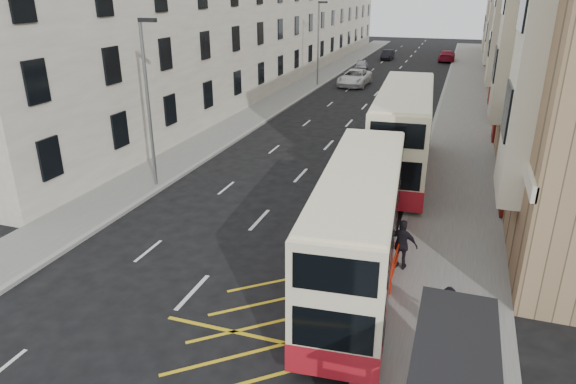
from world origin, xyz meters
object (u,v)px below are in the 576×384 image
(double_decker_rear, at_px, (403,132))
(white_van, at_px, (355,78))
(double_decker_front, at_px, (358,228))
(car_silver, at_px, (361,65))
(car_red, at_px, (447,56))
(street_lamp_far, at_px, (319,39))
(pedestrian_far, at_px, (402,245))
(street_lamp_near, at_px, (148,96))
(pedestrian_mid, at_px, (448,314))
(car_dark, at_px, (388,55))

(double_decker_rear, xyz_separation_m, white_van, (-7.86, 25.72, -1.57))
(double_decker_front, height_order, car_silver, double_decker_front)
(car_red, bearing_deg, street_lamp_far, 63.56)
(pedestrian_far, height_order, car_red, pedestrian_far)
(double_decker_front, bearing_deg, car_silver, 96.04)
(street_lamp_near, relative_size, pedestrian_far, 4.34)
(white_van, distance_m, car_red, 23.51)
(street_lamp_near, height_order, car_red, street_lamp_near)
(car_red, bearing_deg, double_decker_rear, 89.29)
(double_decker_rear, height_order, pedestrian_far, double_decker_rear)
(double_decker_front, distance_m, pedestrian_mid, 4.02)
(double_decker_rear, relative_size, pedestrian_mid, 7.04)
(white_van, height_order, car_dark, white_van)
(street_lamp_near, distance_m, pedestrian_mid, 16.92)
(double_decker_rear, height_order, white_van, double_decker_rear)
(car_dark, bearing_deg, street_lamp_near, -93.49)
(pedestrian_mid, height_order, car_dark, pedestrian_mid)
(double_decker_rear, xyz_separation_m, pedestrian_far, (1.35, -10.27, -1.29))
(street_lamp_near, height_order, pedestrian_far, street_lamp_near)
(double_decker_rear, height_order, car_dark, double_decker_rear)
(car_dark, distance_m, car_red, 7.92)
(pedestrian_far, bearing_deg, car_silver, -68.88)
(street_lamp_far, distance_m, white_van, 5.42)
(car_silver, height_order, car_red, car_red)
(double_decker_front, distance_m, car_dark, 59.23)
(street_lamp_far, bearing_deg, car_red, 64.09)
(pedestrian_mid, bearing_deg, car_red, 68.29)
(double_decker_front, relative_size, car_red, 2.03)
(street_lamp_far, relative_size, pedestrian_far, 4.34)
(double_decker_rear, xyz_separation_m, car_dark, (-7.74, 47.16, -1.72))
(pedestrian_mid, relative_size, car_silver, 0.45)
(car_dark, relative_size, car_red, 0.76)
(street_lamp_near, relative_size, street_lamp_far, 1.00)
(car_dark, bearing_deg, car_red, 5.21)
(pedestrian_mid, xyz_separation_m, white_van, (-10.93, 39.62, -0.19))
(car_red, bearing_deg, pedestrian_far, 90.66)
(street_lamp_near, distance_m, white_van, 31.99)
(street_lamp_far, xyz_separation_m, car_red, (11.50, 23.67, -3.89))
(double_decker_rear, distance_m, car_silver, 37.00)
(car_red, bearing_deg, pedestrian_mid, 92.18)
(white_van, xyz_separation_m, car_silver, (-1.33, 10.07, -0.16))
(street_lamp_near, bearing_deg, car_dark, 86.11)
(car_red, bearing_deg, double_decker_front, 89.33)
(pedestrian_far, height_order, car_dark, pedestrian_far)
(street_lamp_near, relative_size, double_decker_rear, 0.68)
(pedestrian_mid, distance_m, pedestrian_far, 4.02)
(double_decker_front, distance_m, car_red, 59.39)
(double_decker_front, xyz_separation_m, pedestrian_far, (1.35, 1.27, -1.02))
(pedestrian_far, bearing_deg, double_decker_front, 51.54)
(double_decker_rear, height_order, car_red, double_decker_rear)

